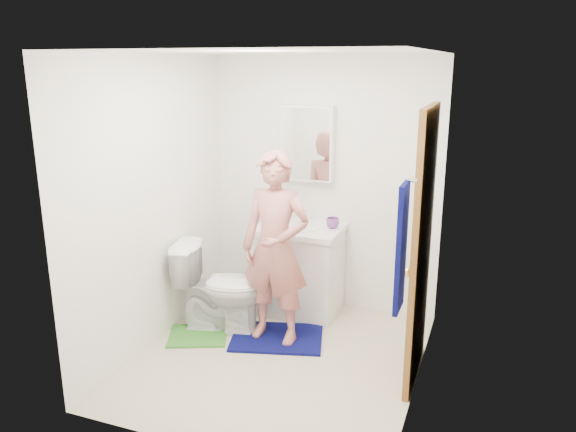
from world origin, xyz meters
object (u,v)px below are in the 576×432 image
object	(u,v)px
soap_dispenser	(268,215)
man	(276,248)
toilet	(221,287)
vanity_cabinet	(299,272)
towel	(401,248)
toothbrush_cup	(333,223)
medicine_cabinet	(308,143)

from	to	relation	value
soap_dispenser	man	distance (m)	0.68
toilet	vanity_cabinet	bearing A→B (deg)	-52.25
towel	toilet	xyz separation A→B (m)	(-1.70, 0.88, -0.85)
man	vanity_cabinet	bearing A→B (deg)	94.27
towel	soap_dispenser	size ratio (longest dim) A/B	4.15
towel	toilet	world-z (taller)	towel
man	soap_dispenser	bearing A→B (deg)	120.94
vanity_cabinet	soap_dispenser	world-z (taller)	soap_dispenser
toothbrush_cup	man	size ratio (longest dim) A/B	0.07
vanity_cabinet	man	size ratio (longest dim) A/B	0.49
towel	toilet	size ratio (longest dim) A/B	0.99
vanity_cabinet	medicine_cabinet	size ratio (longest dim) A/B	1.14
toothbrush_cup	medicine_cabinet	bearing A→B (deg)	153.00
toilet	soap_dispenser	distance (m)	0.82
soap_dispenser	toilet	bearing A→B (deg)	-111.30
vanity_cabinet	towel	size ratio (longest dim) A/B	1.00
medicine_cabinet	toothbrush_cup	world-z (taller)	medicine_cabinet
soap_dispenser	man	world-z (taller)	man
towel	vanity_cabinet	bearing A→B (deg)	128.47
toilet	man	xyz separation A→B (m)	(0.54, -0.02, 0.44)
vanity_cabinet	soap_dispenser	xyz separation A→B (m)	(-0.30, -0.04, 0.55)
medicine_cabinet	soap_dispenser	size ratio (longest dim) A/B	3.63
vanity_cabinet	toothbrush_cup	bearing A→B (deg)	13.52
soap_dispenser	toothbrush_cup	size ratio (longest dim) A/B	1.59
vanity_cabinet	towel	xyz separation A→B (m)	(1.18, -1.48, 0.85)
man	towel	bearing A→B (deg)	-33.32
toilet	medicine_cabinet	bearing A→B (deg)	-43.62
vanity_cabinet	towel	distance (m)	2.08
soap_dispenser	toothbrush_cup	bearing A→B (deg)	10.15
medicine_cabinet	toilet	distance (m)	1.55
vanity_cabinet	toothbrush_cup	size ratio (longest dim) A/B	6.60
medicine_cabinet	soap_dispenser	world-z (taller)	medicine_cabinet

